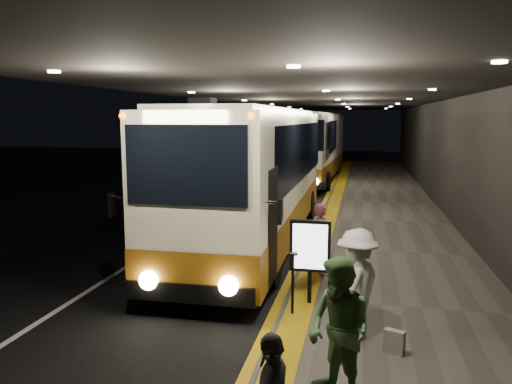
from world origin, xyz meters
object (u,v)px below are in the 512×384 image
(passenger_boarding, at_px, (321,239))
(stanchion_post, at_px, (293,284))
(passenger_waiting_green, at_px, (339,331))
(passenger_waiting_white, at_px, (357,285))
(coach_second, at_px, (312,150))
(info_sign, at_px, (310,248))
(bag_polka, at_px, (394,342))
(coach_main, at_px, (257,182))

(passenger_boarding, bearing_deg, stanchion_post, 150.24)
(passenger_boarding, height_order, passenger_waiting_green, passenger_waiting_green)
(stanchion_post, bearing_deg, passenger_waiting_white, -35.54)
(coach_second, distance_m, info_sign, 20.19)
(passenger_waiting_green, height_order, bag_polka, passenger_waiting_green)
(bag_polka, bearing_deg, info_sign, 129.13)
(coach_second, height_order, passenger_waiting_green, coach_second)
(passenger_waiting_white, bearing_deg, coach_main, -129.92)
(passenger_waiting_green, xyz_separation_m, passenger_waiting_white, (0.19, 1.87, -0.01))
(info_sign, bearing_deg, stanchion_post, -113.15)
(info_sign, height_order, stanchion_post, info_sign)
(coach_second, bearing_deg, bag_polka, -78.91)
(passenger_boarding, bearing_deg, passenger_waiting_green, 164.22)
(info_sign, relative_size, stanchion_post, 1.45)
(passenger_waiting_green, xyz_separation_m, bag_polka, (0.79, 1.46, -0.74))
(stanchion_post, bearing_deg, bag_polka, -35.27)
(coach_main, bearing_deg, passenger_waiting_white, -65.67)
(passenger_waiting_green, relative_size, passenger_waiting_white, 1.02)
(passenger_waiting_white, bearing_deg, stanchion_post, -100.25)
(stanchion_post, bearing_deg, passenger_waiting_green, -70.53)
(bag_polka, bearing_deg, passenger_waiting_white, 145.25)
(coach_main, height_order, coach_second, coach_second)
(passenger_waiting_green, relative_size, stanchion_post, 1.64)
(passenger_boarding, bearing_deg, coach_main, 11.76)
(coach_second, distance_m, passenger_waiting_green, 23.54)
(bag_polka, height_order, info_sign, info_sign)
(passenger_boarding, distance_m, bag_polka, 4.06)
(coach_main, height_order, info_sign, coach_main)
(coach_main, height_order, stanchion_post, coach_main)
(passenger_boarding, height_order, info_sign, passenger_boarding)
(passenger_waiting_green, height_order, stanchion_post, passenger_waiting_green)
(coach_main, relative_size, bag_polka, 33.62)
(coach_second, relative_size, bag_polka, 33.77)
(stanchion_post, bearing_deg, coach_main, 108.07)
(passenger_waiting_white, xyz_separation_m, bag_polka, (0.59, -0.41, -0.73))
(bag_polka, distance_m, info_sign, 2.53)
(coach_main, relative_size, passenger_boarding, 7.54)
(passenger_boarding, bearing_deg, passenger_waiting_white, 171.23)
(coach_main, distance_m, info_sign, 5.50)
(passenger_boarding, bearing_deg, coach_second, -16.58)
(coach_main, height_order, passenger_waiting_green, coach_main)
(passenger_waiting_green, height_order, info_sign, passenger_waiting_green)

